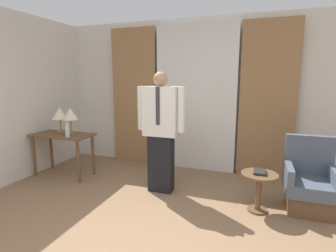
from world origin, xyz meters
TOP-DOWN VIEW (x-y plane):
  - wall_back at (0.00, 3.15)m, footprint 10.00×0.06m
  - curtain_sheer_center at (0.00, 3.02)m, footprint 1.45×0.06m
  - curtain_drape_left at (-1.21, 3.02)m, footprint 0.89×0.06m
  - curtain_drape_right at (1.21, 3.02)m, footprint 0.89×0.06m
  - desk at (-2.03, 1.93)m, footprint 1.02×0.51m
  - table_lamp_left at (-2.14, 2.03)m, footprint 0.27×0.27m
  - table_lamp_right at (-1.92, 2.03)m, footprint 0.27×0.27m
  - bottle_near_edge at (-1.79, 1.79)m, footprint 0.07×0.07m
  - person at (-0.23, 1.89)m, footprint 0.71×0.23m
  - armchair at (1.74, 1.98)m, footprint 0.58×0.59m
  - side_table at (1.14, 1.73)m, footprint 0.45×0.45m
  - book at (1.14, 1.75)m, footprint 0.15×0.21m

SIDE VIEW (x-z plane):
  - armchair at x=1.74m, z-range -0.13..0.80m
  - side_table at x=1.14m, z-range 0.09..0.59m
  - book at x=1.14m, z-range 0.50..0.53m
  - desk at x=-2.03m, z-range 0.24..0.97m
  - bottle_near_edge at x=-1.79m, z-range 0.71..0.95m
  - person at x=-0.23m, z-range 0.07..1.82m
  - table_lamp_left at x=-2.14m, z-range 0.83..1.27m
  - table_lamp_right at x=-1.92m, z-range 0.83..1.27m
  - curtain_sheer_center at x=0.00m, z-range 0.00..2.58m
  - curtain_drape_left at x=-1.21m, z-range 0.00..2.58m
  - curtain_drape_right at x=1.21m, z-range 0.00..2.58m
  - wall_back at x=0.00m, z-range 0.00..2.70m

